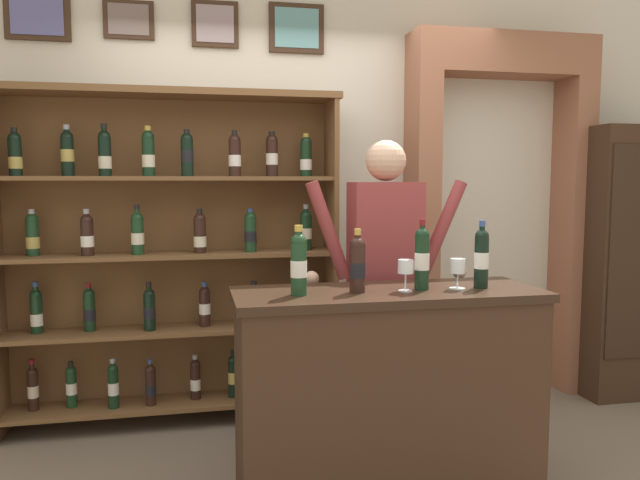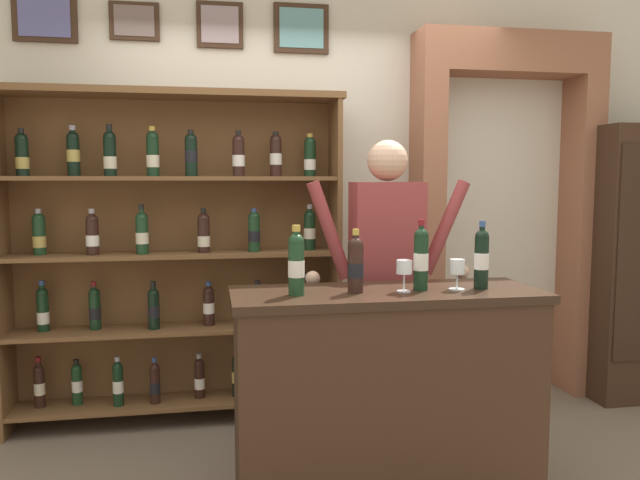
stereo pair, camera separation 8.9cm
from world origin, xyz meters
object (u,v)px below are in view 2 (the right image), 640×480
Objects in this scene: shopkeeper at (387,263)px; wine_glass_spare at (457,269)px; tasting_bottle_vin_santo at (356,264)px; wine_glass_left at (404,268)px; wine_shelf at (176,248)px; side_cabinet at (638,263)px; tasting_counter at (386,396)px; tasting_bottle_brunello at (296,262)px; tasting_bottle_grappa at (482,257)px; tasting_bottle_chianti at (421,257)px.

wine_glass_spare is (0.18, -0.54, 0.04)m from shopkeeper.
tasting_bottle_vin_santo is 1.98× the size of wine_glass_left.
wine_glass_left is 0.26m from wine_glass_spare.
wine_shelf reaches higher than side_cabinet.
tasting_bottle_brunello is (-0.43, -0.04, 0.65)m from tasting_counter.
shopkeeper is at bearing 81.87° from wine_glass_left.
wine_glass_spare is at bearing -177.47° from tasting_bottle_grappa.
shopkeeper is 0.61m from tasting_bottle_vin_santo.
wine_shelf reaches higher than tasting_bottle_brunello.
tasting_bottle_chianti is at bearing 2.26° from tasting_bottle_brunello.
tasting_bottle_grappa is (0.29, -0.02, -0.00)m from tasting_bottle_chianti.
tasting_bottle_brunello reaches higher than tasting_bottle_vin_santo.
shopkeeper reaches higher than tasting_bottle_grappa.
tasting_bottle_grappa is at bearing -4.48° from tasting_counter.
wine_glass_left is at bearing -5.40° from tasting_bottle_vin_santo.
tasting_counter is 0.62m from wine_glass_left.
tasting_bottle_chianti reaches higher than tasting_bottle_vin_santo.
tasting_bottle_brunello is (-0.57, -0.55, 0.09)m from shopkeeper.
tasting_bottle_brunello is at bearing -179.87° from wine_glass_spare.
wine_glass_spare is at bearing -7.19° from tasting_bottle_chianti.
tasting_counter is 4.50× the size of tasting_bottle_grappa.
side_cabinet reaches higher than tasting_counter.
shopkeeper is at bearing 91.19° from tasting_bottle_chianti.
tasting_bottle_brunello reaches higher than wine_glass_spare.
tasting_bottle_brunello is 2.13× the size of wine_glass_left.
tasting_bottle_grappa is at bearing -60.76° from shopkeeper.
wine_shelf is 1.10× the size of side_cabinet.
side_cabinet is at bearing 28.40° from wine_glass_left.
wine_glass_spare is (-0.12, -0.01, -0.05)m from tasting_bottle_grappa.
side_cabinet is at bearing 31.56° from wine_glass_spare.
shopkeeper is 5.26× the size of tasting_bottle_chianti.
tasting_bottle_brunello reaches higher than wine_glass_left.
tasting_bottle_grappa is 0.13m from wine_glass_spare.
side_cabinet is at bearing 25.58° from tasting_bottle_vin_santo.
tasting_bottle_grappa is at bearing 0.46° from tasting_bottle_brunello.
side_cabinet is 2.02m from tasting_bottle_grappa.
tasting_counter is (1.01, -1.17, -0.59)m from wine_shelf.
wine_shelf reaches higher than wine_glass_spare.
shopkeeper is at bearing -164.18° from side_cabinet.
tasting_counter is at bearing -49.09° from wine_shelf.
tasting_bottle_vin_santo is at bearing 179.29° from tasting_bottle_grappa.
side_cabinet is 2.26m from tasting_bottle_chianti.
side_cabinet reaches higher than wine_glass_left.
side_cabinet is (3.13, -0.10, -0.15)m from wine_shelf.
side_cabinet is at bearing 15.82° from shopkeeper.
side_cabinet reaches higher than tasting_bottle_vin_santo.
tasting_bottle_grappa reaches higher than tasting_bottle_vin_santo.
tasting_counter is at bearing -153.39° from side_cabinet.
tasting_counter is (-2.12, -1.06, -0.44)m from side_cabinet.
wine_shelf is at bearing 131.56° from wine_glass_left.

